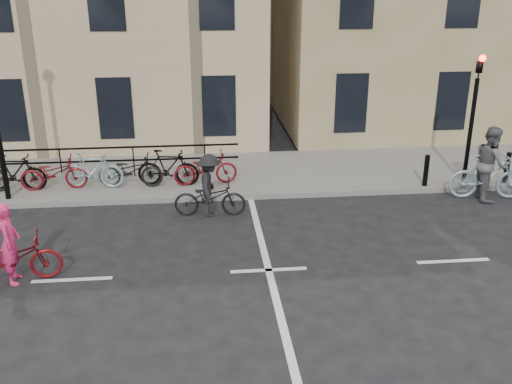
{
  "coord_description": "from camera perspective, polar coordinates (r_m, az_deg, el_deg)",
  "views": [
    {
      "loc": [
        -1.33,
        -10.43,
        5.74
      ],
      "look_at": [
        -0.09,
        1.72,
        1.1
      ],
      "focal_mm": 40.0,
      "sensor_mm": 36.0,
      "label": 1
    }
  ],
  "objects": [
    {
      "name": "cyclist_pink",
      "position": [
        12.3,
        -23.26,
        -5.81
      ],
      "size": [
        1.97,
        0.94,
        1.69
      ],
      "rotation": [
        0.0,
        0.0,
        1.72
      ],
      "color": "maroon",
      "rests_on": "ground"
    },
    {
      "name": "ground",
      "position": [
        11.98,
        1.28,
        -7.83
      ],
      "size": [
        120.0,
        120.0,
        0.0
      ],
      "primitive_type": "plane",
      "color": "black",
      "rests_on": "ground"
    },
    {
      "name": "bollard_west",
      "position": [
        17.84,
        23.81,
        2.24
      ],
      "size": [
        0.14,
        0.14,
        0.9
      ],
      "primitive_type": "cylinder",
      "color": "black",
      "rests_on": "sidewalk"
    },
    {
      "name": "sidewalk",
      "position": [
        17.59,
        -14.23,
        1.35
      ],
      "size": [
        46.0,
        4.0,
        0.15
      ],
      "primitive_type": "cube",
      "color": "slate",
      "rests_on": "ground"
    },
    {
      "name": "cyclist_grey",
      "position": [
        16.68,
        22.28,
        2.04
      ],
      "size": [
        2.15,
        1.08,
        2.03
      ],
      "rotation": [
        0.0,
        0.0,
        1.44
      ],
      "color": "#87A6B1",
      "rests_on": "ground"
    },
    {
      "name": "traffic_light",
      "position": [
        16.91,
        20.99,
        8.22
      ],
      "size": [
        0.18,
        0.3,
        3.9
      ],
      "color": "black",
      "rests_on": "sidewalk"
    },
    {
      "name": "bollard_east",
      "position": [
        16.8,
        16.64,
        2.08
      ],
      "size": [
        0.14,
        0.14,
        0.9
      ],
      "primitive_type": "cylinder",
      "color": "black",
      "rests_on": "sidewalk"
    },
    {
      "name": "cyclist_dark",
      "position": [
        14.43,
        -4.65,
        0.01
      ],
      "size": [
        1.85,
        1.08,
        1.61
      ],
      "rotation": [
        0.0,
        0.0,
        1.5
      ],
      "color": "black",
      "rests_on": "ground"
    },
    {
      "name": "parked_bikes",
      "position": [
        16.57,
        -16.03,
        2.05
      ],
      "size": [
        8.3,
        1.23,
        1.05
      ],
      "color": "black",
      "rests_on": "sidewalk"
    }
  ]
}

